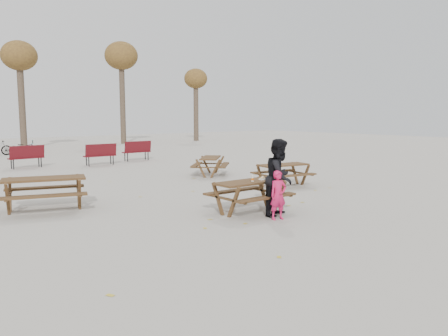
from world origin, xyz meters
TOP-DOWN VIEW (x-y plane):
  - ground at (0.00, 0.00)m, footprint 80.00×80.00m
  - main_picnic_table at (0.00, 0.00)m, footprint 1.80×1.45m
  - food_tray at (0.39, -0.06)m, footprint 0.18×0.11m
  - bread_roll at (0.39, -0.06)m, footprint 0.14×0.06m
  - soda_bottle at (0.01, -0.10)m, footprint 0.07×0.07m
  - child at (-0.01, -1.00)m, footprint 0.47×0.36m
  - adult at (0.33, -0.71)m, footprint 1.09×0.99m
  - picnic_table_east at (3.52, 2.21)m, footprint 1.94×1.67m
  - picnic_table_north at (-3.91, 3.29)m, footprint 2.33×2.08m
  - picnic_table_far at (3.19, 5.84)m, footprint 2.14×2.14m
  - park_bench_row at (-0.86, 12.55)m, footprint 11.44×1.61m
  - tree_row at (0.90, 25.15)m, footprint 32.17×3.52m
  - fallen_leaves at (0.50, 2.50)m, footprint 11.00×11.00m

SIDE VIEW (x-z plane):
  - ground at x=0.00m, z-range 0.00..0.00m
  - fallen_leaves at x=0.50m, z-range 0.00..0.01m
  - picnic_table_far at x=3.19m, z-range 0.00..0.72m
  - picnic_table_east at x=3.52m, z-range 0.00..0.75m
  - picnic_table_north at x=-3.91m, z-range 0.00..0.84m
  - park_bench_row at x=-0.86m, z-range 0.00..1.03m
  - child at x=-0.01m, z-range 0.00..1.13m
  - main_picnic_table at x=0.00m, z-range 0.20..0.97m
  - food_tray at x=0.39m, z-range 0.78..0.81m
  - bread_roll at x=0.39m, z-range 0.81..0.86m
  - soda_bottle at x=0.01m, z-range 0.76..0.93m
  - adult at x=0.33m, z-range 0.00..1.83m
  - tree_row at x=0.90m, z-range 2.06..10.32m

